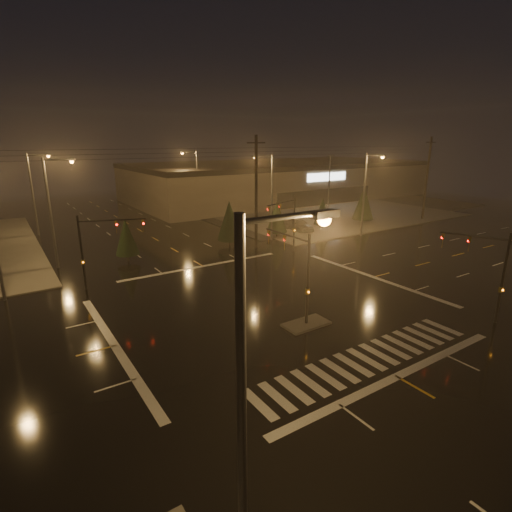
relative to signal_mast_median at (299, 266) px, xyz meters
name	(u,v)px	position (x,y,z in m)	size (l,w,h in m)	color
ground	(270,304)	(0.00, 3.07, -3.75)	(140.00, 140.00, 0.00)	black
sidewalk_ne	(312,209)	(30.00, 33.07, -3.69)	(36.00, 36.00, 0.12)	#4A4842
median_island	(306,324)	(0.00, -0.93, -3.68)	(3.00, 1.60, 0.15)	#4A4842
crosswalk	(366,359)	(0.00, -5.93, -3.75)	(15.00, 2.60, 0.01)	beige
stop_bar_near	(397,377)	(0.00, -7.93, -3.75)	(16.00, 0.50, 0.01)	beige
stop_bar_far	(203,266)	(0.00, 14.07, -3.75)	(16.00, 0.50, 0.01)	beige
parking_lot	(341,208)	(35.00, 31.07, -3.71)	(50.00, 24.00, 0.08)	black
retail_building	(280,179)	(35.00, 49.06, 0.09)	(60.20, 28.30, 7.20)	brown
signal_mast_median	(299,266)	(0.00, 0.00, 0.00)	(0.25, 4.59, 6.00)	black
signal_mast_ne	(289,218)	(9.50, 13.21, 0.04)	(4.84, 1.86, 6.00)	black
signal_mast_nw	(95,243)	(-9.50, 13.21, 0.04)	(4.84, 1.86, 6.00)	black
signal_mast_se	(490,266)	(10.23, -6.68, -0.04)	(1.55, 3.87, 6.00)	black
streetlight_0	(253,390)	(-11.18, -11.93, 2.05)	(2.77, 0.32, 10.00)	#38383A
streetlight_1	(53,206)	(-11.18, 21.07, 2.05)	(2.77, 0.32, 10.00)	#38383A
streetlight_2	(35,189)	(-11.18, 37.07, 2.05)	(2.77, 0.32, 10.00)	#38383A
streetlight_3	(270,191)	(11.18, 19.07, 2.05)	(2.77, 0.32, 10.00)	#38383A
streetlight_4	(196,178)	(11.18, 39.07, 2.05)	(2.77, 0.32, 10.00)	#38383A
streetlight_6	(366,189)	(22.00, 14.26, 2.05)	(0.32, 2.77, 10.00)	#38383A
utility_pole_1	(256,192)	(8.00, 17.07, 2.38)	(2.20, 0.32, 12.00)	black
utility_pole_2	(427,178)	(38.00, 17.07, 2.38)	(2.20, 0.32, 12.00)	black
conifer_0	(277,216)	(12.71, 19.67, -1.10)	(2.50, 2.50, 4.60)	black
conifer_1	(322,211)	(20.46, 20.07, -1.30)	(2.25, 2.25, 4.21)	black
conifer_2	(364,203)	(27.87, 19.73, -0.74)	(2.96, 2.96, 5.33)	black
conifer_3	(126,237)	(-5.39, 19.61, -1.29)	(2.26, 2.26, 4.24)	black
conifer_4	(229,220)	(5.96, 19.37, -0.87)	(2.80, 2.80, 5.07)	black
car_parked	(298,225)	(17.34, 21.16, -2.91)	(1.99, 4.94, 1.68)	black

